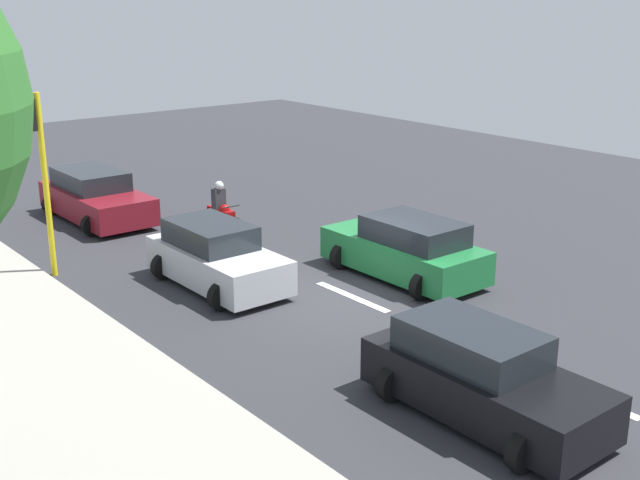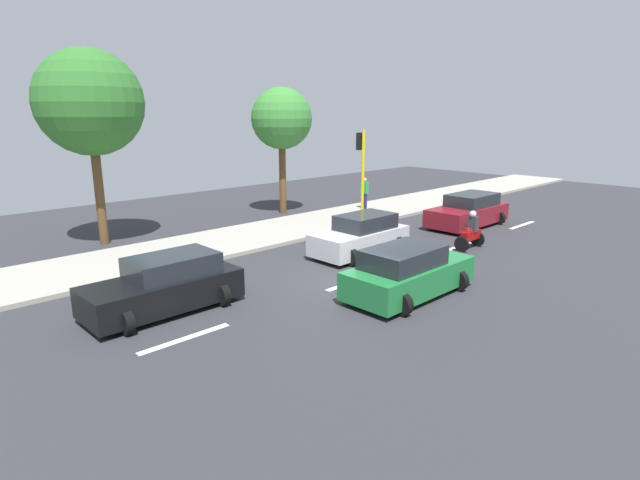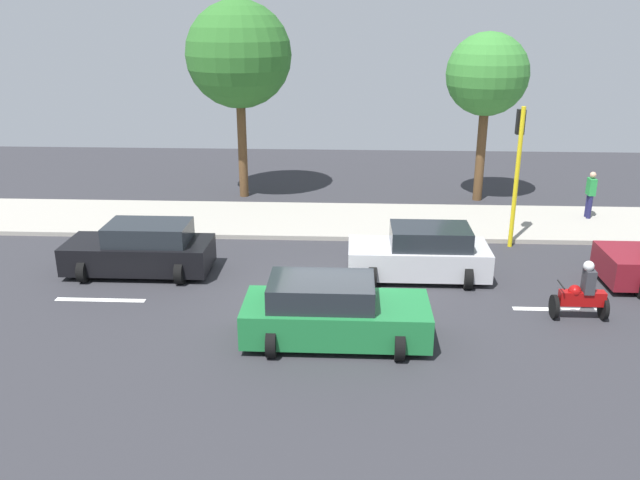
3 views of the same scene
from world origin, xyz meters
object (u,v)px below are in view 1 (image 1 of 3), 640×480
at_px(car_maroon, 96,197).
at_px(traffic_light_corner, 39,159).
at_px(car_silver, 216,257).
at_px(car_black, 481,377).
at_px(car_green, 406,249).
at_px(motorcycle, 221,211).

height_order(car_maroon, traffic_light_corner, traffic_light_corner).
bearing_deg(car_silver, car_maroon, -92.00).
height_order(car_black, traffic_light_corner, traffic_light_corner).
relative_size(car_green, car_silver, 1.08).
distance_m(car_maroon, motorcycle, 4.27).
relative_size(car_black, car_maroon, 0.92).
height_order(car_green, motorcycle, motorcycle).
relative_size(car_green, motorcycle, 2.78).
distance_m(car_black, motorcycle, 12.00).
distance_m(car_green, car_silver, 4.60).
relative_size(motorcycle, traffic_light_corner, 0.34).
bearing_deg(car_maroon, car_black, 89.22).
bearing_deg(traffic_light_corner, motorcycle, -174.23).
xyz_separation_m(car_green, motorcycle, (1.45, -6.10, -0.07)).
relative_size(car_black, car_silver, 1.05).
bearing_deg(motorcycle, car_maroon, -58.61).
height_order(car_black, car_maroon, same).
bearing_deg(motorcycle, car_green, 103.40).
bearing_deg(car_maroon, motorcycle, 121.39).
xyz_separation_m(car_silver, traffic_light_corner, (2.84, -3.17, 2.22)).
bearing_deg(car_black, car_silver, -89.66).
distance_m(car_black, car_maroon, 15.40).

